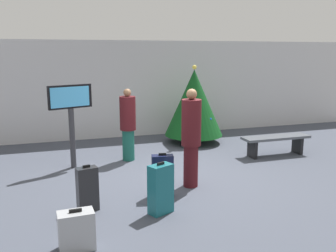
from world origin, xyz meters
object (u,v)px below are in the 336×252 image
(traveller_1, at_px, (128,123))
(suitcase_3, at_px, (161,189))
(suitcase_0, at_px, (76,231))
(waiting_bench, at_px, (276,141))
(suitcase_2, at_px, (162,176))
(suitcase_1, at_px, (87,189))
(holiday_tree, at_px, (194,103))
(flight_info_kiosk, at_px, (71,110))
(traveller_0, at_px, (191,136))

(traveller_1, height_order, suitcase_3, traveller_1)
(suitcase_0, bearing_deg, waiting_bench, 30.98)
(suitcase_2, height_order, suitcase_3, suitcase_3)
(suitcase_1, bearing_deg, suitcase_3, -22.93)
(suitcase_1, bearing_deg, holiday_tree, 48.08)
(flight_info_kiosk, bearing_deg, waiting_bench, -6.47)
(suitcase_0, bearing_deg, traveller_0, 36.79)
(suitcase_0, height_order, suitcase_1, suitcase_1)
(suitcase_2, xyz_separation_m, suitcase_3, (-0.23, -0.64, 0.02))
(traveller_1, bearing_deg, flight_info_kiosk, -172.11)
(flight_info_kiosk, distance_m, traveller_0, 2.76)
(suitcase_1, bearing_deg, flight_info_kiosk, 91.75)
(suitcase_2, bearing_deg, suitcase_0, -139.27)
(holiday_tree, bearing_deg, traveller_0, -112.72)
(suitcase_0, bearing_deg, flight_info_kiosk, 86.97)
(suitcase_3, bearing_deg, holiday_tree, 61.85)
(traveller_0, height_order, suitcase_1, traveller_0)
(suitcase_1, height_order, suitcase_2, suitcase_2)
(flight_info_kiosk, xyz_separation_m, traveller_1, (1.26, 0.18, -0.40))
(holiday_tree, relative_size, flight_info_kiosk, 1.18)
(traveller_0, distance_m, suitcase_1, 2.10)
(traveller_0, distance_m, suitcase_3, 1.41)
(suitcase_0, xyz_separation_m, suitcase_3, (1.33, 0.70, 0.14))
(traveller_0, relative_size, suitcase_0, 3.36)
(flight_info_kiosk, distance_m, suitcase_3, 3.16)
(traveller_1, bearing_deg, traveller_0, -69.50)
(suitcase_2, bearing_deg, suitcase_1, -171.82)
(holiday_tree, bearing_deg, suitcase_3, -118.15)
(traveller_0, height_order, traveller_1, traveller_0)
(traveller_1, relative_size, suitcase_0, 3.06)
(holiday_tree, relative_size, suitcase_3, 2.59)
(waiting_bench, height_order, suitcase_0, suitcase_0)
(traveller_1, bearing_deg, suitcase_0, -111.47)
(suitcase_3, bearing_deg, suitcase_2, 70.60)
(holiday_tree, xyz_separation_m, suitcase_1, (-3.27, -3.64, -0.76))
(suitcase_1, bearing_deg, suitcase_2, 8.18)
(suitcase_0, relative_size, suitcase_3, 0.66)
(holiday_tree, distance_m, traveller_0, 3.41)
(waiting_bench, bearing_deg, holiday_tree, 127.87)
(suitcase_0, bearing_deg, traveller_1, 68.53)
(traveller_0, xyz_separation_m, suitcase_2, (-0.65, -0.31, -0.60))
(waiting_bench, relative_size, traveller_0, 0.93)
(traveller_1, bearing_deg, holiday_tree, 28.17)
(flight_info_kiosk, relative_size, waiting_bench, 1.06)
(waiting_bench, distance_m, suitcase_0, 5.77)
(traveller_1, bearing_deg, suitcase_1, -115.23)
(suitcase_3, bearing_deg, traveller_0, 47.40)
(traveller_0, bearing_deg, waiting_bench, 25.71)
(flight_info_kiosk, height_order, suitcase_1, flight_info_kiosk)
(suitcase_1, bearing_deg, traveller_1, 64.77)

